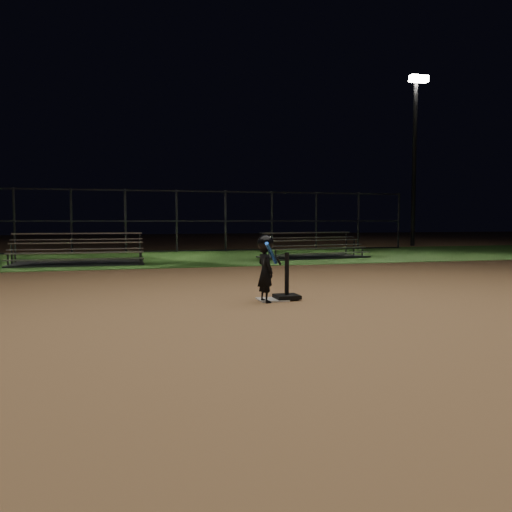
# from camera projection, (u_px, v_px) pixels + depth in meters

# --- Properties ---
(ground) EXTENTS (80.00, 80.00, 0.00)m
(ground) POSITION_uv_depth(u_px,v_px,m) (272.00, 300.00, 8.35)
(ground) COLOR #A8784C
(ground) RESTS_ON ground
(grass_strip) EXTENTS (60.00, 8.00, 0.01)m
(grass_strip) POSITION_uv_depth(u_px,v_px,m) (187.00, 257.00, 17.97)
(grass_strip) COLOR #28521A
(grass_strip) RESTS_ON ground
(home_plate) EXTENTS (0.45, 0.45, 0.02)m
(home_plate) POSITION_uv_depth(u_px,v_px,m) (272.00, 300.00, 8.35)
(home_plate) COLOR beige
(home_plate) RESTS_ON ground
(batting_tee) EXTENTS (0.38, 0.38, 0.74)m
(batting_tee) POSITION_uv_depth(u_px,v_px,m) (287.00, 290.00, 8.39)
(batting_tee) COLOR black
(batting_tee) RESTS_ON home_plate
(child_batter) EXTENTS (0.43, 0.56, 1.07)m
(child_batter) POSITION_uv_depth(u_px,v_px,m) (266.00, 266.00, 8.10)
(child_batter) COLOR black
(child_batter) RESTS_ON ground
(bleacher_left) EXTENTS (3.73, 1.86, 0.91)m
(bleacher_left) POSITION_uv_depth(u_px,v_px,m) (78.00, 258.00, 15.06)
(bleacher_left) COLOR #A5A5A9
(bleacher_left) RESTS_ON ground
(bleacher_right) EXTENTS (3.78, 2.30, 0.87)m
(bleacher_right) POSITION_uv_depth(u_px,v_px,m) (314.00, 253.00, 17.72)
(bleacher_right) COLOR #B0B1B5
(bleacher_right) RESTS_ON ground
(backstop_fence) EXTENTS (20.08, 0.08, 2.50)m
(backstop_fence) POSITION_uv_depth(u_px,v_px,m) (177.00, 221.00, 20.77)
(backstop_fence) COLOR #38383D
(backstop_fence) RESTS_ON ground
(light_pole_right) EXTENTS (0.90, 0.53, 8.30)m
(light_pole_right) POSITION_uv_depth(u_px,v_px,m) (415.00, 146.00, 25.55)
(light_pole_right) COLOR #2D2D30
(light_pole_right) RESTS_ON ground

